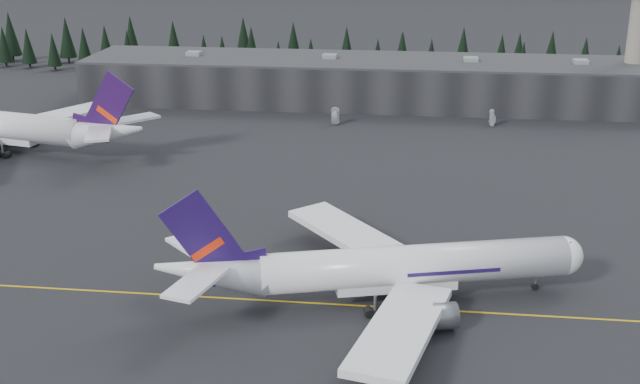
# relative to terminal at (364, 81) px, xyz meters

# --- Properties ---
(ground) EXTENTS (1400.00, 1400.00, 0.00)m
(ground) POSITION_rel_terminal_xyz_m (0.00, -125.00, -6.30)
(ground) COLOR black
(ground) RESTS_ON ground
(taxiline) EXTENTS (400.00, 0.40, 0.02)m
(taxiline) POSITION_rel_terminal_xyz_m (0.00, -127.00, -6.29)
(taxiline) COLOR gold
(taxiline) RESTS_ON ground
(terminal) EXTENTS (160.00, 30.00, 12.60)m
(terminal) POSITION_rel_terminal_xyz_m (0.00, 0.00, 0.00)
(terminal) COLOR black
(terminal) RESTS_ON ground
(control_tower) EXTENTS (10.00, 10.00, 37.70)m
(control_tower) POSITION_rel_terminal_xyz_m (75.00, 3.00, 17.11)
(control_tower) COLOR gray
(control_tower) RESTS_ON ground
(treeline) EXTENTS (360.00, 20.00, 15.00)m
(treeline) POSITION_rel_terminal_xyz_m (0.00, 37.00, 1.20)
(treeline) COLOR black
(treeline) RESTS_ON ground
(jet_main) EXTENTS (60.54, 55.03, 18.17)m
(jet_main) POSITION_rel_terminal_xyz_m (10.70, -125.16, -1.18)
(jet_main) COLOR white
(jet_main) RESTS_ON ground
(jet_parked) EXTENTS (69.03, 63.05, 20.56)m
(jet_parked) POSITION_rel_terminal_xyz_m (-77.34, -59.87, -0.50)
(jet_parked) COLOR white
(jet_parked) RESTS_ON ground
(gse_vehicle_a) EXTENTS (3.06, 5.01, 1.30)m
(gse_vehicle_a) POSITION_rel_terminal_xyz_m (-5.40, -26.67, -5.65)
(gse_vehicle_a) COLOR silver
(gse_vehicle_a) RESTS_ON ground
(gse_vehicle_b) EXTENTS (4.79, 2.91, 1.53)m
(gse_vehicle_b) POSITION_rel_terminal_xyz_m (34.99, -23.37, -5.54)
(gse_vehicle_b) COLOR silver
(gse_vehicle_b) RESTS_ON ground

